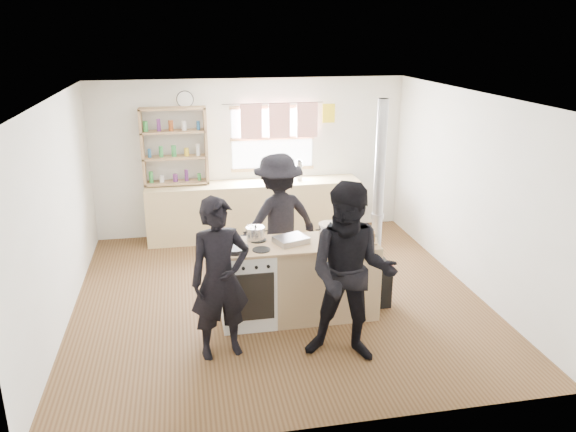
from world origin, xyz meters
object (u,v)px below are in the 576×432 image
at_px(stockpot_stove, 256,233).
at_px(thermos, 299,171).
at_px(cooking_island, 298,280).
at_px(roast_tray, 291,239).
at_px(bread_board, 365,238).
at_px(person_near_right, 351,274).
at_px(person_far, 278,220).
at_px(skillet_greens, 236,249).
at_px(person_near_left, 220,279).
at_px(stockpot_counter, 330,231).
at_px(flue_heater, 375,255).

bearing_deg(stockpot_stove, thermos, 67.85).
xyz_separation_m(cooking_island, roast_tray, (-0.08, 0.01, 0.50)).
bearing_deg(bread_board, person_near_right, -116.56).
height_order(stockpot_stove, person_far, person_far).
bearing_deg(skillet_greens, cooking_island, 9.71).
xyz_separation_m(skillet_greens, person_far, (0.66, 1.10, -0.09)).
bearing_deg(thermos, person_near_left, -114.16).
bearing_deg(person_far, stockpot_stove, 44.85).
bearing_deg(skillet_greens, person_far, 59.00).
bearing_deg(stockpot_stove, stockpot_counter, -8.95).
relative_size(skillet_greens, person_far, 0.20).
distance_m(skillet_greens, stockpot_stove, 0.40).
relative_size(skillet_greens, flue_heater, 0.14).
xyz_separation_m(thermos, stockpot_counter, (-0.21, -2.72, -0.04)).
distance_m(stockpot_counter, flue_heater, 0.71).
relative_size(stockpot_stove, bread_board, 0.66).
height_order(roast_tray, person_near_left, person_near_left).
distance_m(stockpot_stove, flue_heater, 1.49).
xyz_separation_m(bread_board, flue_heater, (0.24, 0.27, -0.34)).
distance_m(cooking_island, bread_board, 0.91).
bearing_deg(cooking_island, thermos, 77.96).
bearing_deg(stockpot_counter, skillet_greens, -171.32).
distance_m(flue_heater, person_far, 1.35).
xyz_separation_m(stockpot_counter, person_near_right, (-0.05, -0.98, -0.09)).
relative_size(stockpot_stove, person_near_right, 0.12).
relative_size(stockpot_stove, flue_heater, 0.09).
bearing_deg(person_near_left, cooking_island, 22.29).
relative_size(stockpot_counter, person_near_left, 0.16).
bearing_deg(person_near_left, flue_heater, 10.44).
distance_m(roast_tray, bread_board, 0.84).
xyz_separation_m(skillet_greens, person_near_left, (-0.21, -0.51, -0.11)).
height_order(stockpot_counter, bread_board, stockpot_counter).
xyz_separation_m(cooking_island, skillet_greens, (-0.72, -0.12, 0.49)).
relative_size(stockpot_counter, bread_board, 0.84).
height_order(thermos, stockpot_counter, thermos).
distance_m(cooking_island, roast_tray, 0.51).
bearing_deg(person_near_left, skillet_greens, 55.79).
height_order(skillet_greens, stockpot_counter, stockpot_counter).
bearing_deg(person_near_right, stockpot_counter, 107.95).
bearing_deg(person_near_left, thermos, 54.16).
height_order(cooking_island, bread_board, bread_board).
distance_m(thermos, stockpot_stove, 2.80).
height_order(cooking_island, roast_tray, roast_tray).
xyz_separation_m(skillet_greens, stockpot_counter, (1.11, 0.17, 0.06)).
height_order(roast_tray, bread_board, bread_board).
distance_m(stockpot_counter, person_far, 1.04).
distance_m(roast_tray, person_far, 0.97).
relative_size(flue_heater, person_near_left, 1.47).
bearing_deg(bread_board, stockpot_counter, 155.44).
bearing_deg(person_near_right, flue_heater, 80.08).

